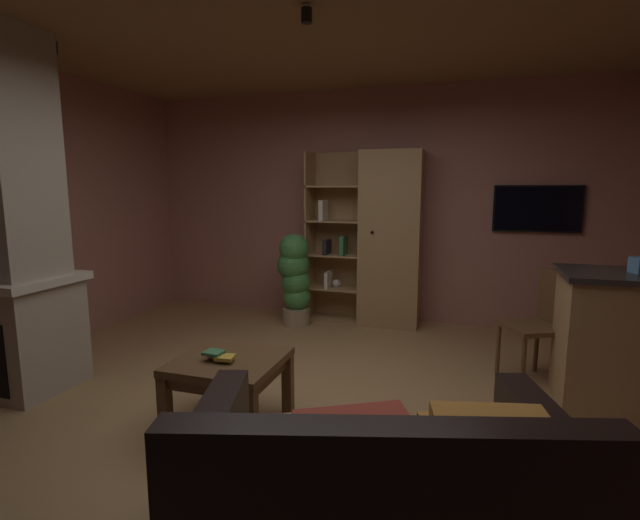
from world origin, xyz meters
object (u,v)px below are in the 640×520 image
(leather_couch, at_px, (381,505))
(potted_floor_plant, at_px, (295,277))
(stone_fireplace, at_px, (4,234))
(wall_mounted_tv, at_px, (537,209))
(table_book_1, at_px, (225,357))
(bookshelf_cabinet, at_px, (383,240))
(table_book_2, at_px, (214,353))
(dining_chair, at_px, (542,319))
(coffee_table, at_px, (229,371))
(table_book_0, at_px, (219,356))

(leather_couch, height_order, potted_floor_plant, potted_floor_plant)
(stone_fireplace, height_order, leather_couch, stone_fireplace)
(potted_floor_plant, bearing_deg, wall_mounted_tv, 11.93)
(stone_fireplace, height_order, table_book_1, stone_fireplace)
(bookshelf_cabinet, xyz_separation_m, table_book_1, (-0.52, -2.75, -0.48))
(leather_couch, height_order, table_book_2, leather_couch)
(stone_fireplace, relative_size, bookshelf_cabinet, 1.37)
(bookshelf_cabinet, bearing_deg, table_book_2, -102.38)
(dining_chair, distance_m, potted_floor_plant, 2.65)
(coffee_table, distance_m, table_book_1, 0.15)
(coffee_table, bearing_deg, potted_floor_plant, 100.15)
(potted_floor_plant, xyz_separation_m, wall_mounted_tv, (2.58, 0.54, 0.79))
(table_book_2, bearing_deg, coffee_table, 45.95)
(potted_floor_plant, bearing_deg, leather_couch, -63.80)
(stone_fireplace, bearing_deg, table_book_0, -1.94)
(bookshelf_cabinet, xyz_separation_m, table_book_2, (-0.60, -2.75, -0.46))
(bookshelf_cabinet, relative_size, coffee_table, 2.96)
(bookshelf_cabinet, height_order, table_book_0, bookshelf_cabinet)
(table_book_2, xyz_separation_m, potted_floor_plant, (-0.35, 2.41, 0.04))
(leather_couch, xyz_separation_m, table_book_0, (-1.23, 0.88, 0.19))
(table_book_2, bearing_deg, dining_chair, 35.40)
(wall_mounted_tv, bearing_deg, table_book_0, -127.43)
(bookshelf_cabinet, xyz_separation_m, wall_mounted_tv, (1.63, 0.21, 0.37))
(coffee_table, bearing_deg, leather_couch, -37.31)
(leather_couch, distance_m, table_book_2, 1.51)
(table_book_0, xyz_separation_m, wall_mounted_tv, (2.22, 2.90, 0.87))
(coffee_table, height_order, potted_floor_plant, potted_floor_plant)
(table_book_2, bearing_deg, wall_mounted_tv, 53.01)
(table_book_0, bearing_deg, wall_mounted_tv, 52.57)
(table_book_0, distance_m, dining_chair, 2.59)
(table_book_0, height_order, table_book_2, table_book_2)
(table_book_1, height_order, potted_floor_plant, potted_floor_plant)
(coffee_table, bearing_deg, bookshelf_cabinet, 78.73)
(dining_chair, bearing_deg, stone_fireplace, -160.71)
(table_book_1, height_order, dining_chair, dining_chair)
(bookshelf_cabinet, bearing_deg, table_book_1, -100.66)
(table_book_1, bearing_deg, bookshelf_cabinet, 79.34)
(stone_fireplace, distance_m, bookshelf_cabinet, 3.61)
(stone_fireplace, distance_m, dining_chair, 4.29)
(table_book_0, relative_size, potted_floor_plant, 0.12)
(wall_mounted_tv, bearing_deg, table_book_1, -125.88)
(bookshelf_cabinet, xyz_separation_m, leather_couch, (0.64, -3.57, -0.68))
(bookshelf_cabinet, relative_size, table_book_1, 17.45)
(stone_fireplace, xyz_separation_m, potted_floor_plant, (1.51, 2.29, -0.66))
(wall_mounted_tv, bearing_deg, stone_fireplace, -145.23)
(table_book_2, bearing_deg, leather_couch, -33.46)
(stone_fireplace, height_order, table_book_0, stone_fireplace)
(potted_floor_plant, bearing_deg, dining_chair, -19.74)
(table_book_1, distance_m, table_book_2, 0.09)
(stone_fireplace, distance_m, coffee_table, 2.10)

